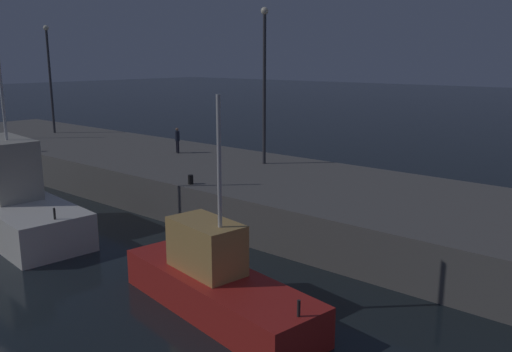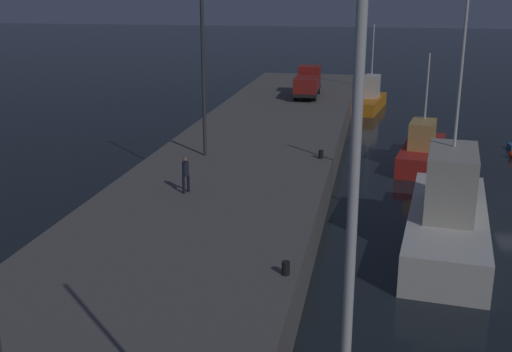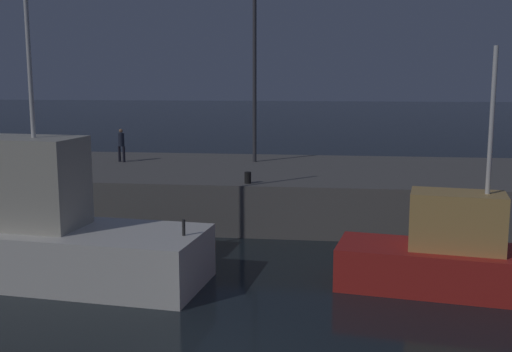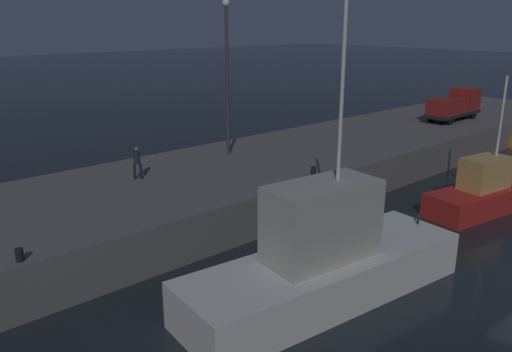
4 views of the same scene
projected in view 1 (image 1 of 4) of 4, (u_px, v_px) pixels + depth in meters
name	position (u px, v px, depth m)	size (l,w,h in m)	color
pier_quay	(261.00, 191.00, 30.32)	(70.74, 10.42, 2.17)	#5B5956
fishing_boat_blue	(216.00, 283.00, 18.14)	(8.66, 3.74, 7.41)	red
fishing_boat_white	(9.00, 200.00, 26.74)	(12.07, 4.65, 11.50)	silver
lamp_post_west	(50.00, 72.00, 44.80)	(0.44, 0.44, 8.99)	#38383D
lamp_post_east	(264.00, 76.00, 31.45)	(0.44, 0.44, 9.20)	#38383D
dockworker	(177.00, 139.00, 36.00)	(0.42, 0.42, 1.72)	black
bollard_west	(36.00, 148.00, 36.75)	(0.28, 0.28, 0.47)	black
bollard_central	(191.00, 179.00, 27.25)	(0.28, 0.28, 0.48)	black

